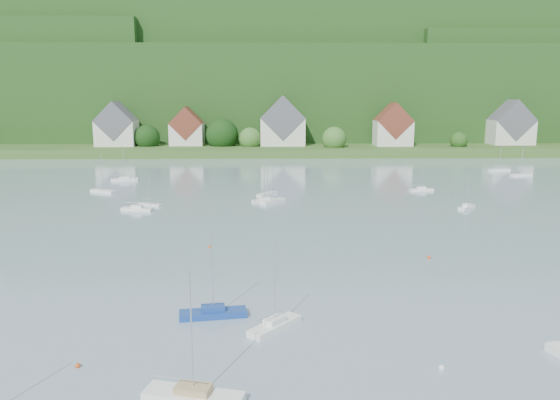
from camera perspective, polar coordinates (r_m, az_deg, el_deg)
name	(u,v)px	position (r m, az deg, el deg)	size (l,w,h in m)	color
far_shore_strip	(269,146)	(212.50, -1.16, 5.64)	(600.00, 60.00, 3.00)	#35551F
forested_ridge	(269,92)	(280.23, -1.11, 11.26)	(620.00, 181.22, 69.89)	#133C13
village_building_0	(117,128)	(206.39, -16.75, 7.27)	(14.00, 10.40, 16.00)	silver
village_building_1	(187,129)	(203.21, -9.73, 7.30)	(12.00, 9.36, 14.00)	silver
village_building_2	(283,125)	(199.98, 0.28, 7.84)	(16.00, 11.44, 18.00)	silver
village_building_3	(393,128)	(203.04, 11.75, 7.42)	(13.00, 10.40, 15.50)	silver
village_building_4	(511,127)	(221.14, 23.04, 7.09)	(15.00, 10.40, 16.50)	silver
near_sailboat_1	(213,312)	(52.83, -7.03, -11.60)	(6.51, 2.72, 8.53)	navy
near_sailboat_2	(193,395)	(39.80, -9.06, -19.56)	(7.17, 3.59, 9.33)	white
near_sailboat_3	(275,324)	(49.94, -0.54, -12.91)	(5.03, 5.43, 7.82)	white
mooring_buoy_1	(442,370)	(45.18, 16.57, -16.67)	(0.50, 0.50, 0.50)	white
mooring_buoy_2	(429,258)	(72.96, 15.33, -5.93)	(0.50, 0.50, 0.50)	#D54F1C
mooring_buoy_3	(210,247)	(76.01, -7.35, -4.96)	(0.46, 0.46, 0.46)	#D54F1C
mooring_buoy_5	(78,367)	(46.50, -20.42, -16.09)	(0.43, 0.43, 0.43)	#D54F1C
far_sailboat_cluster	(300,182)	(129.84, 2.13, 1.85)	(205.06, 58.54, 8.71)	white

